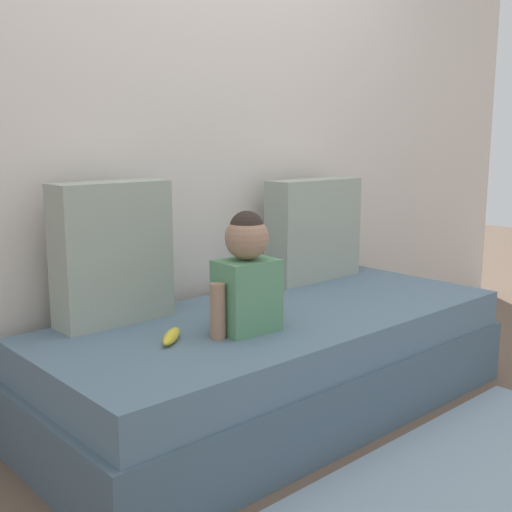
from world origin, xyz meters
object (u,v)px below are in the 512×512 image
object	(u,v)px
toddler	(247,274)
throw_pillow_left	(112,253)
banana	(171,336)
couch	(280,363)
throw_pillow_right	(314,230)

from	to	relation	value
toddler	throw_pillow_left	bearing A→B (deg)	124.72
toddler	banana	xyz separation A→B (m)	(-0.28, 0.08, -0.19)
toddler	couch	bearing A→B (deg)	19.93
couch	throw_pillow_right	xyz separation A→B (m)	(0.56, 0.34, 0.46)
toddler	banana	world-z (taller)	toddler
throw_pillow_left	throw_pillow_right	size ratio (longest dim) A/B	1.02
banana	couch	bearing A→B (deg)	1.68
couch	throw_pillow_right	bearing A→B (deg)	30.92
throw_pillow_left	throw_pillow_right	xyz separation A→B (m)	(1.12, 0.00, -0.02)
throw_pillow_left	toddler	xyz separation A→B (m)	(0.30, -0.43, -0.06)
throw_pillow_right	toddler	world-z (taller)	throw_pillow_right
couch	throw_pillow_right	distance (m)	0.80
throw_pillow_left	banana	world-z (taller)	throw_pillow_left
couch	throw_pillow_left	xyz separation A→B (m)	(-0.56, 0.34, 0.48)
couch	throw_pillow_left	size ratio (longest dim) A/B	3.80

